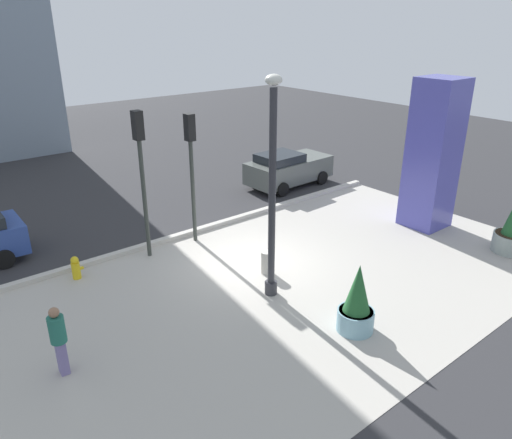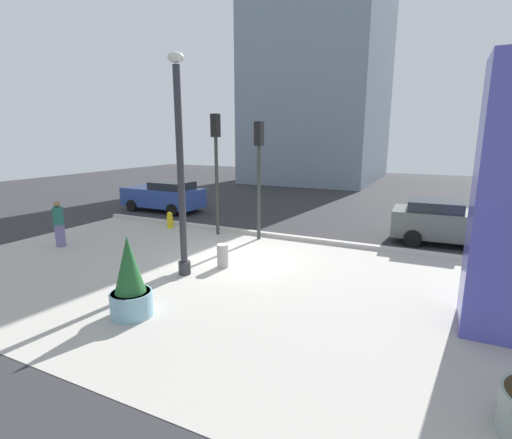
% 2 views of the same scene
% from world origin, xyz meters
% --- Properties ---
extents(ground_plane, '(60.00, 60.00, 0.00)m').
position_xyz_m(ground_plane, '(0.00, 4.00, 0.00)').
color(ground_plane, '#2D2D30').
extents(plaza_pavement, '(18.00, 10.00, 0.02)m').
position_xyz_m(plaza_pavement, '(0.00, -2.00, 0.00)').
color(plaza_pavement, '#ADA89E').
rests_on(plaza_pavement, ground_plane).
extents(curb_strip, '(18.00, 0.24, 0.16)m').
position_xyz_m(curb_strip, '(0.00, 3.12, 0.08)').
color(curb_strip, '#B7B2A8').
rests_on(curb_strip, ground_plane).
extents(lamp_post, '(0.44, 0.44, 6.23)m').
position_xyz_m(lamp_post, '(-0.88, -1.97, 3.03)').
color(lamp_post, '#2D2D33').
rests_on(lamp_post, ground_plane).
extents(art_pillar_blue, '(1.50, 1.50, 5.58)m').
position_xyz_m(art_pillar_blue, '(7.11, -1.79, 2.79)').
color(art_pillar_blue, '#4C4CAD').
rests_on(art_pillar_blue, ground_plane).
extents(potted_plant_curbside, '(0.95, 0.95, 1.90)m').
position_xyz_m(potted_plant_curbside, '(-0.36, -4.70, 0.80)').
color(potted_plant_curbside, '#7AA8B7').
rests_on(potted_plant_curbside, ground_plane).
extents(fire_hydrant, '(0.36, 0.26, 0.75)m').
position_xyz_m(fire_hydrant, '(-4.97, 2.49, 0.37)').
color(fire_hydrant, gold).
rests_on(fire_hydrant, ground_plane).
extents(concrete_bollard, '(0.36, 0.36, 0.75)m').
position_xyz_m(concrete_bollard, '(-0.18, -0.94, 0.38)').
color(concrete_bollard, '#B2ADA3').
rests_on(concrete_bollard, ground_plane).
extents(traffic_light_far_side, '(0.28, 0.42, 4.57)m').
position_xyz_m(traffic_light_far_side, '(-0.61, 2.57, 3.10)').
color(traffic_light_far_side, '#333833').
rests_on(traffic_light_far_side, ground_plane).
extents(traffic_light_corner, '(0.28, 0.42, 4.90)m').
position_xyz_m(traffic_light_corner, '(-2.49, 2.50, 3.29)').
color(traffic_light_corner, '#333833').
rests_on(traffic_light_corner, ground_plane).
extents(car_far_lane, '(4.30, 2.19, 1.65)m').
position_xyz_m(car_far_lane, '(6.19, 5.07, 0.84)').
color(car_far_lane, '#565B56').
rests_on(car_far_lane, ground_plane).
extents(pedestrian_crossing, '(0.38, 0.38, 1.73)m').
position_xyz_m(pedestrian_crossing, '(-6.78, -1.63, 0.96)').
color(pedestrian_crossing, slate).
rests_on(pedestrian_crossing, ground_plane).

